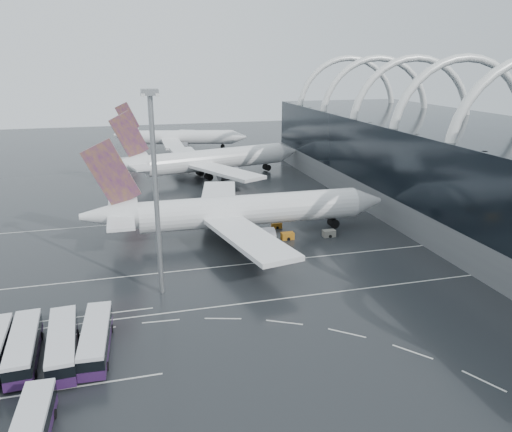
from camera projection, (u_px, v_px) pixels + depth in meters
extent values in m
plane|color=black|center=(222.00, 300.00, 73.14)|extent=(420.00, 420.00, 0.00)
cube|color=#595C5E|center=(490.00, 210.00, 105.92)|extent=(42.00, 160.00, 6.00)
cube|color=black|center=(497.00, 164.00, 102.91)|extent=(42.00, 160.00, 14.00)
torus|color=white|center=(458.00, 135.00, 107.79)|extent=(33.80, 1.80, 33.80)
torus|color=white|center=(411.00, 124.00, 125.30)|extent=(33.80, 1.80, 33.80)
torus|color=white|center=(375.00, 116.00, 142.80)|extent=(33.80, 1.80, 33.80)
torus|color=white|center=(346.00, 110.00, 160.31)|extent=(33.80, 1.80, 33.80)
cube|color=beige|center=(225.00, 306.00, 71.30)|extent=(120.00, 0.25, 0.01)
cube|color=beige|center=(208.00, 268.00, 84.20)|extent=(120.00, 0.25, 0.01)
cube|color=beige|center=(187.00, 219.00, 109.99)|extent=(120.00, 0.25, 0.01)
cube|color=beige|center=(28.00, 394.00, 52.50)|extent=(28.00, 0.25, 0.01)
cube|color=beige|center=(47.00, 321.00, 67.24)|extent=(28.00, 0.25, 0.01)
cylinder|color=white|center=(251.00, 210.00, 98.30)|extent=(43.53, 6.21, 6.04)
cone|color=white|center=(366.00, 201.00, 104.33)|extent=(6.27, 6.07, 6.04)
cone|color=white|center=(109.00, 215.00, 91.44)|extent=(10.44, 6.08, 6.04)
cube|color=#481764|center=(111.00, 174.00, 89.38)|extent=(10.04, 0.66, 12.81)
cube|color=white|center=(121.00, 214.00, 91.95)|extent=(4.76, 18.77, 0.52)
cube|color=white|center=(247.00, 236.00, 85.46)|extent=(12.45, 26.98, 0.83)
cube|color=white|center=(218.00, 197.00, 109.48)|extent=(12.64, 27.00, 0.83)
cylinder|color=slate|center=(259.00, 238.00, 90.15)|extent=(5.74, 3.56, 3.54)
cylinder|color=slate|center=(236.00, 209.00, 107.44)|extent=(5.74, 3.56, 3.54)
cube|color=black|center=(231.00, 231.00, 98.54)|extent=(12.53, 6.72, 2.29)
cylinder|color=white|center=(217.00, 159.00, 147.56)|extent=(42.97, 16.65, 6.15)
cone|color=white|center=(287.00, 152.00, 159.08)|extent=(7.70, 7.55, 6.15)
cone|color=white|center=(127.00, 164.00, 134.74)|extent=(11.81, 8.61, 6.15)
cube|color=#481764|center=(129.00, 135.00, 132.87)|extent=(10.06, 3.17, 13.05)
cube|color=white|center=(135.00, 164.00, 135.73)|extent=(9.40, 19.69, 0.53)
cube|color=white|center=(224.00, 171.00, 134.75)|extent=(18.47, 27.06, 0.85)
cube|color=white|center=(187.00, 155.00, 156.78)|extent=(8.57, 26.82, 0.85)
cylinder|color=slate|center=(228.00, 174.00, 139.90)|extent=(6.55, 4.95, 3.61)
cylinder|color=slate|center=(201.00, 162.00, 155.77)|extent=(6.55, 4.95, 3.61)
cube|color=black|center=(204.00, 175.00, 146.85)|extent=(14.03, 9.76, 2.33)
cylinder|color=white|center=(185.00, 137.00, 193.17)|extent=(36.40, 13.17, 5.38)
cone|color=white|center=(239.00, 137.00, 193.96)|extent=(6.62, 6.48, 5.38)
cone|color=white|center=(126.00, 135.00, 192.03)|extent=(10.24, 7.29, 5.38)
cube|color=#481764|center=(127.00, 117.00, 190.00)|extent=(8.85, 2.50, 11.41)
cube|color=white|center=(131.00, 135.00, 192.10)|extent=(7.74, 17.22, 0.46)
cube|color=white|center=(172.00, 144.00, 182.14)|extent=(6.77, 23.28, 0.74)
cube|color=white|center=(179.00, 134.00, 204.26)|extent=(15.59, 23.81, 0.74)
cylinder|color=slate|center=(181.00, 147.00, 185.85)|extent=(5.67, 4.20, 3.16)
cylinder|color=slate|center=(185.00, 140.00, 201.77)|extent=(5.67, 4.20, 3.16)
cube|color=black|center=(176.00, 147.00, 194.15)|extent=(12.17, 8.24, 2.04)
cylinder|color=black|center=(0.00, 380.00, 53.95)|extent=(0.39, 1.01, 1.00)
cylinder|color=black|center=(12.00, 341.00, 61.52)|extent=(0.39, 1.01, 1.00)
cube|color=#2C1441|center=(25.00, 353.00, 58.25)|extent=(3.57, 13.21, 1.11)
cube|color=black|center=(23.00, 344.00, 57.89)|extent=(3.62, 12.96, 1.31)
cube|color=silver|center=(22.00, 337.00, 57.63)|extent=(3.57, 13.21, 0.45)
cylinder|color=black|center=(35.00, 374.00, 54.98)|extent=(0.40, 1.02, 1.01)
cylinder|color=black|center=(7.00, 379.00, 54.17)|extent=(0.40, 1.02, 1.01)
cylinder|color=black|center=(41.00, 336.00, 62.59)|extent=(0.40, 1.02, 1.01)
cylinder|color=black|center=(17.00, 340.00, 61.77)|extent=(0.40, 1.02, 1.01)
cube|color=#2C1441|center=(63.00, 351.00, 58.65)|extent=(3.86, 13.73, 1.15)
cube|color=black|center=(62.00, 341.00, 58.28)|extent=(3.90, 13.46, 1.36)
cube|color=silver|center=(61.00, 334.00, 58.00)|extent=(3.86, 13.73, 0.47)
cylinder|color=black|center=(77.00, 372.00, 55.29)|extent=(0.43, 1.06, 1.04)
cylinder|color=black|center=(48.00, 377.00, 54.41)|extent=(0.43, 1.06, 1.04)
cylinder|color=black|center=(77.00, 333.00, 63.15)|extent=(0.43, 1.06, 1.04)
cylinder|color=black|center=(53.00, 337.00, 62.27)|extent=(0.43, 1.06, 1.04)
cube|color=#2C1441|center=(97.00, 345.00, 59.95)|extent=(3.61, 13.39, 1.12)
cube|color=black|center=(96.00, 336.00, 59.58)|extent=(3.66, 13.13, 1.33)
cube|color=silver|center=(95.00, 329.00, 59.31)|extent=(3.61, 13.39, 0.46)
cylinder|color=black|center=(107.00, 366.00, 56.40)|extent=(0.41, 1.04, 1.02)
cylinder|color=black|center=(81.00, 369.00, 55.83)|extent=(0.41, 1.04, 1.02)
cylinder|color=black|center=(111.00, 328.00, 64.31)|extent=(0.41, 1.04, 1.02)
cylinder|color=black|center=(88.00, 331.00, 63.75)|extent=(0.41, 1.04, 1.02)
cube|color=black|center=(29.00, 432.00, 44.38)|extent=(3.28, 12.36, 1.25)
cube|color=silver|center=(28.00, 424.00, 44.12)|extent=(3.24, 12.61, 0.43)
cylinder|color=black|center=(54.00, 414.00, 48.85)|extent=(0.37, 0.97, 0.96)
cylinder|color=black|center=(25.00, 418.00, 48.28)|extent=(0.37, 0.97, 0.96)
cylinder|color=gray|center=(156.00, 199.00, 71.08)|extent=(0.73, 0.73, 29.17)
cube|color=gray|center=(150.00, 92.00, 66.59)|extent=(2.29, 2.29, 0.83)
cube|color=white|center=(150.00, 95.00, 66.69)|extent=(2.08, 2.08, 0.42)
cube|color=#AC6716|center=(288.00, 236.00, 97.49)|extent=(2.45, 1.45, 1.33)
cube|color=slate|center=(329.00, 233.00, 98.89)|extent=(2.47, 1.46, 1.35)
cube|color=#AC6716|center=(277.00, 225.00, 104.03)|extent=(2.08, 1.23, 1.14)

